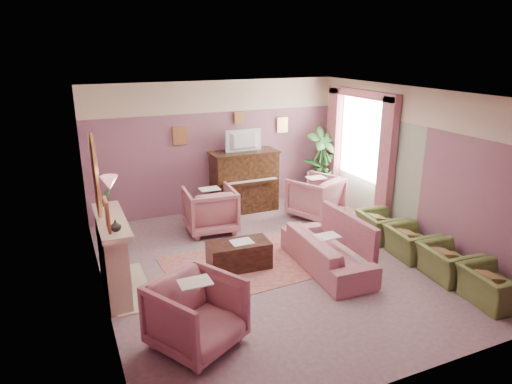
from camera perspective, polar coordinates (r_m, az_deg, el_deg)
name	(u,v)px	position (r m, az deg, el deg)	size (l,w,h in m)	color
floor	(278,265)	(7.71, 2.74, -9.04)	(5.50, 6.00, 0.01)	gray
ceiling	(281,94)	(6.91, 3.09, 12.12)	(5.50, 6.00, 0.01)	silver
wall_back	(217,147)	(9.88, -4.92, 5.61)	(5.50, 0.02, 2.80)	#6F4B6B
wall_front	(413,264)	(4.88, 18.98, -8.55)	(5.50, 0.02, 2.80)	#6F4B6B
wall_left	(96,208)	(6.50, -19.37, -1.95)	(0.02, 6.00, 2.80)	#6F4B6B
wall_right	(415,167)	(8.73, 19.29, 3.02)	(0.02, 6.00, 2.80)	#6F4B6B
picture_rail_band	(216,96)	(9.70, -5.07, 11.81)	(5.50, 0.01, 0.65)	beige
stripe_panel	(369,167)	(9.76, 13.92, 3.03)	(0.01, 3.00, 2.15)	#9DA892
fireplace_surround	(113,258)	(7.01, -17.49, -7.82)	(0.30, 1.40, 1.10)	beige
fireplace_inset	(121,266)	(7.08, -16.57, -8.81)	(0.18, 0.72, 0.68)	black
fire_ember	(124,276)	(7.17, -16.12, -10.05)	(0.06, 0.54, 0.10)	#E9471B
mantel_shelf	(111,221)	(6.79, -17.69, -3.44)	(0.40, 1.55, 0.07)	beige
hearth	(130,288)	(7.27, -15.50, -11.43)	(0.55, 1.50, 0.02)	beige
mirror_frame	(95,176)	(6.58, -19.45, 1.93)	(0.04, 0.72, 1.20)	#E3A45C
mirror_glass	(97,176)	(6.58, -19.23, 1.96)	(0.01, 0.60, 1.06)	white
sconce_shade	(109,183)	(5.52, -17.85, 1.11)	(0.20, 0.20, 0.16)	pink
piano	(244,182)	(9.94, -1.48, 1.29)	(1.40, 0.60, 1.30)	#311D0F
piano_keyshelf	(251,183)	(9.61, -0.69, 1.14)	(1.30, 0.12, 0.06)	#311D0F
piano_keys	(251,181)	(9.60, -0.69, 1.37)	(1.20, 0.08, 0.02)	silver
piano_top	(244,152)	(9.77, -1.51, 5.00)	(1.45, 0.65, 0.04)	#311D0F
television	(245,139)	(9.67, -1.41, 6.61)	(0.80, 0.12, 0.48)	black
print_back_left	(180,136)	(9.55, -9.47, 6.97)	(0.30, 0.03, 0.38)	#E3A45C
print_back_right	(282,125)	(10.36, 3.31, 8.36)	(0.26, 0.03, 0.34)	#E3A45C
print_back_mid	(239,118)	(9.90, -2.17, 9.22)	(0.22, 0.03, 0.26)	#E3A45C
print_left_wall	(107,215)	(5.26, -18.11, -2.72)	(0.03, 0.28, 0.36)	#E3A45C
window_blind	(362,135)	(9.80, 13.15, 6.90)	(0.03, 1.40, 1.80)	beige
curtain_left	(386,165)	(9.13, 15.98, 3.31)	(0.16, 0.34, 2.60)	#9C5161
curtain_right	(334,146)	(10.57, 9.68, 5.68)	(0.16, 0.34, 2.60)	#9C5161
pelmet	(362,94)	(9.63, 13.12, 11.89)	(0.16, 2.20, 0.16)	#9C5161
mantel_plant	(106,198)	(7.26, -18.25, -0.71)	(0.16, 0.16, 0.28)	#224D20
mantel_vase	(116,226)	(6.29, -17.15, -4.04)	(0.16, 0.16, 0.16)	beige
area_rug	(244,265)	(7.67, -1.50, -9.15)	(2.50, 1.80, 0.01)	#AE605B
coffee_table	(239,255)	(7.51, -2.14, -7.90)	(1.00, 0.50, 0.45)	black
table_paper	(242,242)	(7.43, -1.80, -6.24)	(0.35, 0.28, 0.01)	white
sofa	(327,245)	(7.53, 8.85, -6.61)	(0.66, 1.97, 0.79)	#B06E74
sofa_throw	(348,230)	(7.66, 11.46, -4.68)	(0.10, 1.49, 0.55)	#9C5161
floral_armchair_left	(210,207)	(8.90, -5.77, -1.93)	(0.93, 0.93, 0.97)	#B06E74
floral_armchair_right	(316,195)	(9.67, 7.45, -0.36)	(0.93, 0.93, 0.97)	#B06E74
floral_armchair_front	(196,311)	(5.64, -7.48, -14.48)	(0.93, 0.93, 0.97)	#B06E74
olive_chair_a	(493,281)	(7.29, 27.53, -9.87)	(0.57, 0.81, 0.70)	#5D6E36
olive_chair_b	(448,257)	(7.75, 22.89, -7.54)	(0.57, 0.81, 0.70)	#5D6E36
olive_chair_c	(411,238)	(8.27, 18.84, -5.45)	(0.57, 0.81, 0.70)	#5D6E36
olive_chair_d	(381,222)	(8.84, 15.31, -3.60)	(0.57, 0.81, 0.70)	#5D6E36
side_table	(318,187)	(10.67, 7.73, 0.61)	(0.52, 0.52, 0.70)	white
side_plant_big	(319,165)	(10.53, 7.85, 3.31)	(0.30, 0.30, 0.34)	#224D20
side_plant_small	(326,167)	(10.51, 8.68, 3.09)	(0.16, 0.16, 0.28)	#224D20
palm_pot	(320,195)	(10.68, 7.99, -0.40)	(0.34, 0.34, 0.34)	brown
palm_plant	(322,158)	(10.43, 8.20, 4.24)	(0.76, 0.76, 1.44)	#224D20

